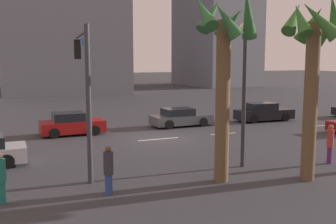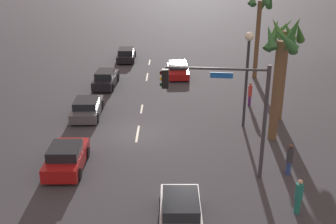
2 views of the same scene
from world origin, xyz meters
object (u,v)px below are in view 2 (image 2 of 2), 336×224
at_px(pedestrian_2, 250,93).
at_px(traffic_signal, 229,102).
at_px(car_3, 178,70).
at_px(car_4, 87,108).
at_px(streetlamp, 248,62).
at_px(car_2, 126,54).
at_px(palm_tree_1, 280,63).
at_px(palm_tree_2, 260,12).
at_px(palm_tree_3, 284,48).
at_px(pedestrian_0, 299,196).
at_px(car_0, 66,158).
at_px(car_5, 106,79).
at_px(pedestrian_1, 290,158).
at_px(car_1, 181,216).

bearing_deg(pedestrian_2, traffic_signal, -16.74).
distance_m(car_3, car_4, 12.00).
bearing_deg(pedestrian_2, streetlamp, -15.69).
distance_m(car_2, palm_tree_1, 23.09).
relative_size(palm_tree_2, palm_tree_3, 1.11).
distance_m(streetlamp, pedestrian_0, 10.58).
bearing_deg(palm_tree_1, car_0, -72.33).
bearing_deg(palm_tree_2, palm_tree_3, -2.07).
distance_m(pedestrian_2, palm_tree_2, 9.13).
height_order(car_5, pedestrian_1, pedestrian_1).
distance_m(car_1, pedestrian_1, 7.46).
bearing_deg(pedestrian_1, car_2, -155.80).
bearing_deg(car_1, streetlamp, 157.78).
distance_m(car_0, streetlamp, 12.65).
height_order(palm_tree_1, palm_tree_3, palm_tree_1).
relative_size(car_3, palm_tree_2, 0.54).
bearing_deg(pedestrian_0, palm_tree_1, 174.76).
height_order(car_1, pedestrian_0, pedestrian_0).
bearing_deg(car_3, car_5, -63.97).
distance_m(car_4, pedestrian_2, 12.16).
height_order(streetlamp, palm_tree_1, palm_tree_1).
distance_m(car_1, car_2, 29.31).
distance_m(traffic_signal, pedestrian_1, 4.66).
relative_size(car_0, pedestrian_2, 2.20).
height_order(car_0, car_1, car_0).
xyz_separation_m(streetlamp, pedestrian_0, (9.94, 0.79, -3.53)).
height_order(car_1, pedestrian_2, pedestrian_2).
xyz_separation_m(pedestrian_2, palm_tree_3, (2.62, 1.52, 4.06)).
relative_size(car_1, pedestrian_0, 2.61).
relative_size(car_0, palm_tree_1, 0.55).
distance_m(car_2, car_5, 9.08).
height_order(car_1, car_2, car_1).
xyz_separation_m(pedestrian_0, palm_tree_1, (-7.96, 0.73, 4.00)).
distance_m(car_3, pedestrian_2, 9.51).
height_order(car_0, pedestrian_0, pedestrian_0).
bearing_deg(car_5, traffic_signal, 28.76).
bearing_deg(pedestrian_0, car_2, -159.52).
bearing_deg(car_4, palm_tree_3, 87.70).
bearing_deg(palm_tree_3, car_5, -119.55).
relative_size(car_0, traffic_signal, 0.66).
height_order(car_0, streetlamp, streetlamp).
bearing_deg(palm_tree_2, car_0, -38.23).
relative_size(car_0, pedestrian_0, 2.31).
bearing_deg(car_5, pedestrian_0, 31.06).
bearing_deg(car_1, traffic_signal, 151.25).
bearing_deg(car_0, traffic_signal, 85.00).
relative_size(car_1, traffic_signal, 0.74).
bearing_deg(car_0, car_1, 49.20).
relative_size(pedestrian_2, palm_tree_1, 0.25).
distance_m(car_0, car_2, 23.66).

